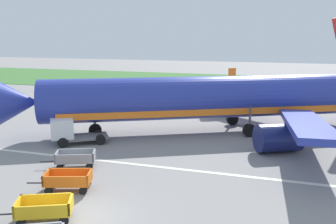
# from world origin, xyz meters

# --- Properties ---
(ground_plane) EXTENTS (220.00, 220.00, 0.00)m
(ground_plane) POSITION_xyz_m (0.00, 0.00, 0.00)
(ground_plane) COLOR gray
(grass_strip) EXTENTS (220.00, 28.00, 0.06)m
(grass_strip) POSITION_xyz_m (0.00, 54.26, 0.03)
(grass_strip) COLOR #3D7033
(grass_strip) RESTS_ON ground
(apron_stripe) EXTENTS (120.00, 0.36, 0.01)m
(apron_stripe) POSITION_xyz_m (0.00, 7.75, 0.01)
(apron_stripe) COLOR silver
(apron_stripe) RESTS_ON ground
(airplane) EXTENTS (34.93, 28.88, 11.34)m
(airplane) POSITION_xyz_m (3.57, 18.60, 3.05)
(airplane) COLOR #28389E
(airplane) RESTS_ON ground
(baggage_cart_second_in_row) EXTENTS (3.54, 2.31, 1.07)m
(baggage_cart_second_in_row) POSITION_xyz_m (-1.65, -0.85, 0.60)
(baggage_cart_second_in_row) COLOR gold
(baggage_cart_second_in_row) RESTS_ON ground
(baggage_cart_third_in_row) EXTENTS (3.60, 2.11, 1.07)m
(baggage_cart_third_in_row) POSITION_xyz_m (-2.57, 2.60, 0.60)
(baggage_cart_third_in_row) COLOR orange
(baggage_cart_third_in_row) RESTS_ON ground
(baggage_cart_fourth_in_row) EXTENTS (3.56, 2.26, 1.07)m
(baggage_cart_fourth_in_row) POSITION_xyz_m (-4.19, 6.06, 0.60)
(baggage_cart_fourth_in_row) COLOR gray
(baggage_cart_fourth_in_row) RESTS_ON ground
(service_truck_beside_carts) EXTENTS (4.68, 4.04, 2.10)m
(service_truck_beside_carts) POSITION_xyz_m (-7.55, 10.63, 1.10)
(service_truck_beside_carts) COLOR slate
(service_truck_beside_carts) RESTS_ON ground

